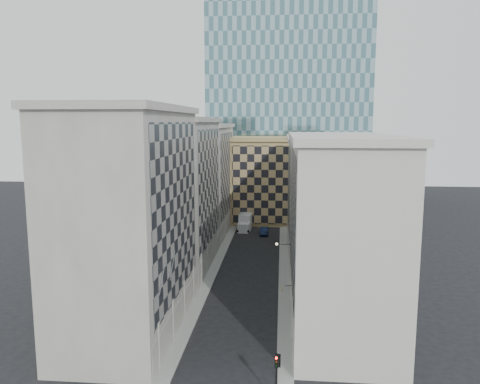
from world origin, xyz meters
The scene contains 15 objects.
sidewalk_west centered at (-5.25, 30.00, 0.07)m, with size 1.50×100.00×0.15m, color gray.
sidewalk_east centered at (5.25, 30.00, 0.07)m, with size 1.50×100.00×0.15m, color gray.
bldg_left_a centered at (-10.88, 11.00, 11.82)m, with size 10.80×22.80×23.70m.
bldg_left_b centered at (-10.88, 33.00, 11.32)m, with size 10.80×22.80×22.70m.
bldg_left_c centered at (-10.88, 55.00, 10.83)m, with size 10.80×22.80×21.70m.
bldg_right_a centered at (10.88, 15.00, 10.32)m, with size 10.80×26.80×20.70m.
bldg_right_b centered at (10.89, 42.00, 9.85)m, with size 10.80×28.80×19.70m.
tan_block centered at (2.00, 67.90, 9.44)m, with size 16.80×14.80×18.80m.
church_tower centered at (0.00, 82.00, 26.95)m, with size 7.20×7.20×51.50m.
flagpoles_left centered at (-5.90, 6.00, 8.00)m, with size 0.10×6.33×2.33m.
bracket_lamp centered at (4.38, 24.00, 6.20)m, with size 1.98×0.36×0.36m.
traffic_light centered at (4.55, -1.40, 2.94)m, with size 0.48×0.48×3.90m.
box_truck centered at (-2.68, 58.09, 1.41)m, with size 2.70×6.03×3.25m.
dark_car centered at (1.42, 54.46, 0.72)m, with size 1.53×4.39×1.45m, color #0E1833.
shop_sign centered at (4.97, 13.90, 3.84)m, with size 1.17×0.66×0.74m.
Camera 1 is at (4.73, -35.71, 22.00)m, focal length 35.00 mm.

